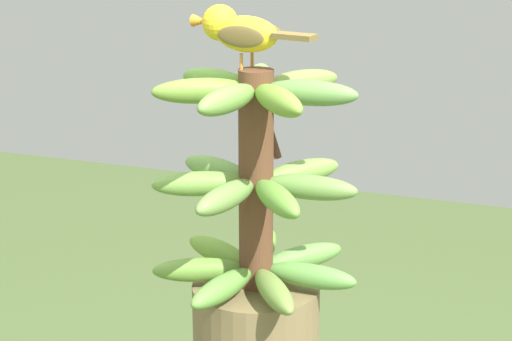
% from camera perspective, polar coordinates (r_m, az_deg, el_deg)
% --- Properties ---
extents(banana_bunch, '(0.33, 0.32, 0.35)m').
position_cam_1_polar(banana_bunch, '(1.36, 0.01, -0.66)').
color(banana_bunch, brown).
rests_on(banana_bunch, banana_tree).
extents(perched_bird, '(0.07, 0.21, 0.09)m').
position_cam_1_polar(perched_bird, '(1.32, -1.12, 9.06)').
color(perched_bird, '#C68933').
rests_on(perched_bird, banana_bunch).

